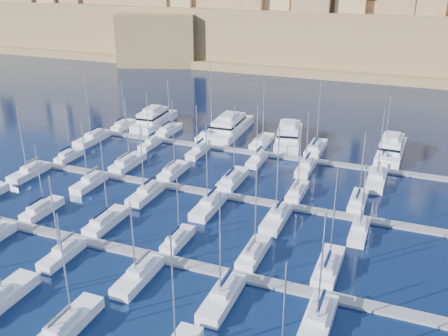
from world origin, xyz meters
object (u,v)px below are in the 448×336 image
at_px(motor_yacht_b, 230,126).
at_px(motor_yacht_c, 289,135).
at_px(motor_yacht_d, 391,148).
at_px(motor_yacht_a, 154,119).

relative_size(motor_yacht_b, motor_yacht_c, 1.08).
height_order(motor_yacht_c, motor_yacht_d, same).
distance_m(motor_yacht_c, motor_yacht_d, 22.43).
relative_size(motor_yacht_b, motor_yacht_d, 1.20).
bearing_deg(motor_yacht_d, motor_yacht_c, 178.33).
bearing_deg(motor_yacht_b, motor_yacht_c, -3.70).
bearing_deg(motor_yacht_c, motor_yacht_b, 176.30).
relative_size(motor_yacht_a, motor_yacht_b, 0.86).
bearing_deg(motor_yacht_a, motor_yacht_b, 3.88).
relative_size(motor_yacht_a, motor_yacht_c, 0.93).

